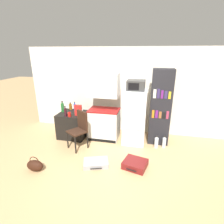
{
  "coord_description": "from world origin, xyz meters",
  "views": [
    {
      "loc": [
        0.75,
        -3.08,
        2.38
      ],
      "look_at": [
        -0.13,
        0.85,
        0.97
      ],
      "focal_mm": 28.0,
      "sensor_mm": 36.0,
      "label": 1
    }
  ],
  "objects": [
    {
      "name": "handbag",
      "position": [
        -1.49,
        -0.43,
        0.12
      ],
      "size": [
        0.36,
        0.2,
        0.33
      ],
      "color": "#33190F",
      "rests_on": "ground_plane"
    },
    {
      "name": "bowl",
      "position": [
        -1.2,
        1.45,
        0.73
      ],
      "size": [
        0.13,
        0.13,
        0.03
      ],
      "color": "silver",
      "rests_on": "side_table"
    },
    {
      "name": "microwave",
      "position": [
        0.39,
        1.28,
        1.58
      ],
      "size": [
        0.45,
        0.4,
        0.25
      ],
      "color": "#333333",
      "rests_on": "refrigerator"
    },
    {
      "name": "suitcase_large_flat",
      "position": [
        0.54,
        0.14,
        0.08
      ],
      "size": [
        0.57,
        0.53,
        0.15
      ],
      "rotation": [
        0.0,
        0.0,
        -0.25
      ],
      "color": "maroon",
      "rests_on": "ground_plane"
    },
    {
      "name": "cereal_box",
      "position": [
        -1.12,
        1.09,
        0.86
      ],
      "size": [
        0.19,
        0.07,
        0.3
      ],
      "color": "red",
      "rests_on": "side_table"
    },
    {
      "name": "bottle_wine_dark",
      "position": [
        -1.43,
        0.95,
        0.84
      ],
      "size": [
        0.06,
        0.06,
        0.29
      ],
      "color": "black",
      "rests_on": "side_table"
    },
    {
      "name": "bottle_amber_beer",
      "position": [
        -1.55,
        1.53,
        0.81
      ],
      "size": [
        0.09,
        0.09,
        0.21
      ],
      "color": "brown",
      "rests_on": "side_table"
    },
    {
      "name": "chair",
      "position": [
        -0.93,
        0.69,
        0.57
      ],
      "size": [
        0.55,
        0.55,
        0.97
      ],
      "rotation": [
        0.0,
        0.0,
        -0.58
      ],
      "color": "black",
      "rests_on": "ground_plane"
    },
    {
      "name": "refrigerator",
      "position": [
        0.39,
        1.28,
        0.73
      ],
      "size": [
        0.58,
        0.66,
        1.45
      ],
      "color": "white",
      "rests_on": "ground_plane"
    },
    {
      "name": "bottle_ketchup_red",
      "position": [
        -1.32,
        0.96,
        0.78
      ],
      "size": [
        0.09,
        0.09,
        0.16
      ],
      "color": "#AD1914",
      "rests_on": "side_table"
    },
    {
      "name": "kitchen_hutch",
      "position": [
        -0.46,
        1.32,
        0.85
      ],
      "size": [
        0.83,
        0.56,
        1.85
      ],
      "color": "silver",
      "rests_on": "ground_plane"
    },
    {
      "name": "bookshelf",
      "position": [
        1.04,
        1.41,
        0.99
      ],
      "size": [
        0.52,
        0.4,
        1.98
      ],
      "color": "black",
      "rests_on": "ground_plane"
    },
    {
      "name": "water_bottle_middle",
      "position": [
        1.2,
        1.13,
        0.14
      ],
      "size": [
        0.09,
        0.09,
        0.33
      ],
      "color": "silver",
      "rests_on": "ground_plane"
    },
    {
      "name": "side_table",
      "position": [
        -1.37,
        1.24,
        0.36
      ],
      "size": [
        0.76,
        0.72,
        0.71
      ],
      "color": "black",
      "rests_on": "ground_plane"
    },
    {
      "name": "water_bottle_front",
      "position": [
        1.0,
        1.08,
        0.14
      ],
      "size": [
        0.1,
        0.1,
        0.34
      ],
      "color": "silver",
      "rests_on": "ground_plane"
    },
    {
      "name": "suitcase_small_flat",
      "position": [
        -0.3,
        0.02,
        0.05
      ],
      "size": [
        0.62,
        0.51,
        0.1
      ],
      "rotation": [
        0.0,
        0.0,
        0.32
      ],
      "color": "#99999E",
      "rests_on": "ground_plane"
    },
    {
      "name": "bottle_blue_soda",
      "position": [
        -1.38,
        1.45,
        0.83
      ],
      "size": [
        0.06,
        0.06,
        0.27
      ],
      "color": "#1E47A3",
      "rests_on": "side_table"
    },
    {
      "name": "bottle_green_tall",
      "position": [
        -1.68,
        1.28,
        0.85
      ],
      "size": [
        0.09,
        0.09,
        0.32
      ],
      "color": "#1E6028",
      "rests_on": "side_table"
    },
    {
      "name": "wall_back",
      "position": [
        0.2,
        2.0,
        1.25
      ],
      "size": [
        6.4,
        0.1,
        2.51
      ],
      "color": "silver",
      "rests_on": "ground_plane"
    },
    {
      "name": "ground_plane",
      "position": [
        0.0,
        0.0,
        0.0
      ],
      "size": [
        24.0,
        24.0,
        0.0
      ],
      "primitive_type": "plane",
      "color": "tan"
    }
  ]
}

